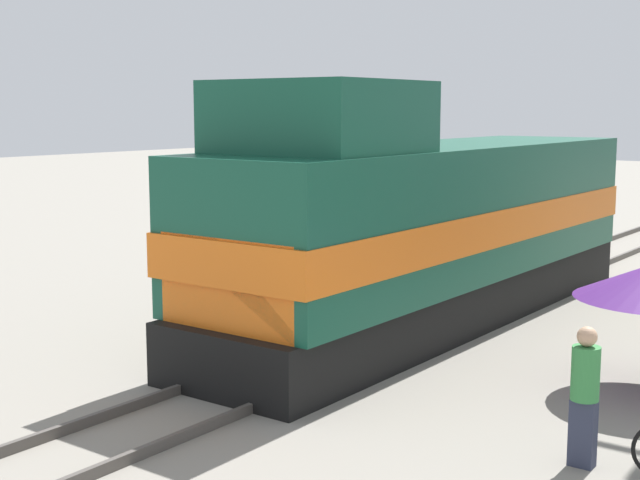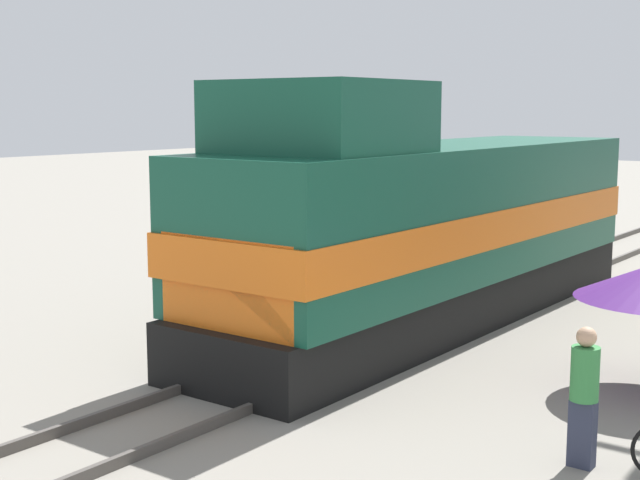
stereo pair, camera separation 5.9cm
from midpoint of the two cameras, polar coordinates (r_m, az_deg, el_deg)
ground_plane at (r=16.78m, az=3.78°, el=-6.38°), size 120.00×120.00×0.00m
rail_near at (r=17.15m, az=1.76°, el=-5.79°), size 0.08×39.57×0.15m
rail_far at (r=16.40m, az=5.91°, el=-6.49°), size 0.08×39.57×0.15m
locomotive at (r=17.75m, az=6.64°, el=0.83°), size 3.10×13.06×4.73m
person_bystander at (r=11.24m, az=16.44°, el=-9.25°), size 0.34×0.34×1.73m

